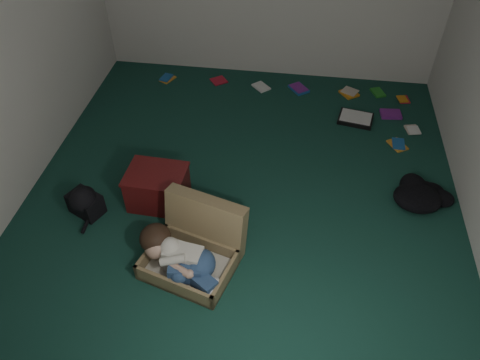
# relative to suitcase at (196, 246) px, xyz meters

# --- Properties ---
(floor) EXTENTS (4.50, 4.50, 0.00)m
(floor) POSITION_rel_suitcase_xyz_m (0.27, 0.76, -0.15)
(floor) COLOR #153E33
(floor) RESTS_ON ground
(suitcase) EXTENTS (0.85, 0.84, 0.51)m
(suitcase) POSITION_rel_suitcase_xyz_m (0.00, 0.00, 0.00)
(suitcase) COLOR olive
(suitcase) RESTS_ON floor
(person) EXTENTS (0.70, 0.51, 0.31)m
(person) POSITION_rel_suitcase_xyz_m (-0.09, -0.15, 0.04)
(person) COLOR beige
(person) RESTS_ON suitcase
(maroon_bin) EXTENTS (0.54, 0.43, 0.36)m
(maroon_bin) POSITION_rel_suitcase_xyz_m (-0.47, 0.58, 0.03)
(maroon_bin) COLOR #591212
(maroon_bin) RESTS_ON floor
(backpack) EXTENTS (0.45, 0.42, 0.22)m
(backpack) POSITION_rel_suitcase_xyz_m (-1.09, 0.37, -0.04)
(backpack) COLOR black
(backpack) RESTS_ON floor
(clothing_pile) EXTENTS (0.49, 0.42, 0.14)m
(clothing_pile) POSITION_rel_suitcase_xyz_m (1.97, 0.91, -0.08)
(clothing_pile) COLOR black
(clothing_pile) RESTS_ON floor
(paper_tray) EXTENTS (0.42, 0.34, 0.05)m
(paper_tray) POSITION_rel_suitcase_xyz_m (1.36, 2.12, -0.13)
(paper_tray) COLOR black
(paper_tray) RESTS_ON floor
(book_scatter) EXTENTS (3.09, 1.21, 0.02)m
(book_scatter) POSITION_rel_suitcase_xyz_m (1.01, 2.46, -0.14)
(book_scatter) COLOR orange
(book_scatter) RESTS_ON floor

